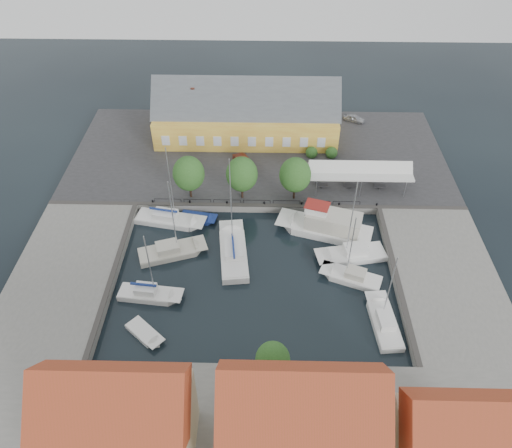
{
  "coord_description": "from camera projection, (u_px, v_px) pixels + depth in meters",
  "views": [
    {
      "loc": [
        1.07,
        -41.23,
        43.3
      ],
      "look_at": [
        0.0,
        6.0,
        1.5
      ],
      "focal_mm": 35.0,
      "sensor_mm": 36.0,
      "label": 1
    }
  ],
  "objects": [
    {
      "name": "east_boat_b",
      "position": [
        352.0,
        278.0,
        57.84
      ],
      "size": [
        7.42,
        4.74,
        9.93
      ],
      "color": "white",
      "rests_on": "ground"
    },
    {
      "name": "east_boat_a",
      "position": [
        352.0,
        255.0,
        60.64
      ],
      "size": [
        8.93,
        4.39,
        12.14
      ],
      "color": "white",
      "rests_on": "ground"
    },
    {
      "name": "warehouse",
      "position": [
        243.0,
        115.0,
        77.92
      ],
      "size": [
        28.56,
        14.0,
        9.55
      ],
      "color": "gold",
      "rests_on": "north_quay"
    },
    {
      "name": "east_quay",
      "position": [
        445.0,
        279.0,
        57.38
      ],
      "size": [
        12.0,
        24.0,
        1.0
      ],
      "primitive_type": "cube",
      "color": "slate",
      "rests_on": "ground"
    },
    {
      "name": "launch_nw",
      "position": [
        198.0,
        219.0,
        66.0
      ],
      "size": [
        5.15,
        2.8,
        0.88
      ],
      "color": "navy",
      "rests_on": "ground"
    },
    {
      "name": "car_silver",
      "position": [
        354.0,
        118.0,
        82.79
      ],
      "size": [
        3.8,
        2.76,
        1.2
      ],
      "primitive_type": "imported",
      "rotation": [
        0.0,
        0.0,
        1.14
      ],
      "color": "#A9ABB1",
      "rests_on": "north_quay"
    },
    {
      "name": "west_boat_a",
      "position": [
        169.0,
        220.0,
        65.48
      ],
      "size": [
        9.63,
        4.33,
        12.28
      ],
      "color": "white",
      "rests_on": "ground"
    },
    {
      "name": "east_boat_c",
      "position": [
        384.0,
        323.0,
        53.03
      ],
      "size": [
        3.14,
        7.95,
        10.02
      ],
      "color": "white",
      "rests_on": "ground"
    },
    {
      "name": "west_quay",
      "position": [
        66.0,
        273.0,
        58.13
      ],
      "size": [
        12.0,
        24.0,
        1.0
      ],
      "primitive_type": "cube",
      "color": "slate",
      "rests_on": "ground"
    },
    {
      "name": "quay_edge_fittings",
      "position": [
        256.0,
        233.0,
        62.43
      ],
      "size": [
        56.0,
        24.72,
        0.4
      ],
      "color": "#383533",
      "rests_on": "north_quay"
    },
    {
      "name": "south_bank",
      "position": [
        249.0,
        437.0,
        43.53
      ],
      "size": [
        56.0,
        14.0,
        1.0
      ],
      "primitive_type": "cube",
      "color": "slate",
      "rests_on": "ground"
    },
    {
      "name": "townhouses",
      "position": [
        272.0,
        434.0,
        38.29
      ],
      "size": [
        36.3,
        8.5,
        12.0
      ],
      "color": "beige",
      "rests_on": "south_bank"
    },
    {
      "name": "center_sailboat",
      "position": [
        233.0,
        253.0,
        60.8
      ],
      "size": [
        4.23,
        10.63,
        14.01
      ],
      "color": "white",
      "rests_on": "ground"
    },
    {
      "name": "west_boat_b",
      "position": [
        171.0,
        252.0,
        61.05
      ],
      "size": [
        8.72,
        5.36,
        11.39
      ],
      "color": "#B8B5A6",
      "rests_on": "ground"
    },
    {
      "name": "ground",
      "position": [
        255.0,
        267.0,
        59.58
      ],
      "size": [
        140.0,
        140.0,
        0.0
      ],
      "primitive_type": "plane",
      "color": "black",
      "rests_on": "ground"
    },
    {
      "name": "quay_trees",
      "position": [
        242.0,
        174.0,
        65.37
      ],
      "size": [
        18.2,
        4.2,
        6.3
      ],
      "color": "black",
      "rests_on": "north_quay"
    },
    {
      "name": "tent_canopy",
      "position": [
        360.0,
        172.0,
        67.76
      ],
      "size": [
        14.0,
        4.0,
        2.83
      ],
      "color": "silver",
      "rests_on": "north_quay"
    },
    {
      "name": "trawler",
      "position": [
        328.0,
        227.0,
        63.4
      ],
      "size": [
        12.67,
        7.06,
        5.0
      ],
      "color": "white",
      "rests_on": "ground"
    },
    {
      "name": "north_quay",
      "position": [
        259.0,
        156.0,
        76.47
      ],
      "size": [
        56.0,
        26.0,
        1.0
      ],
      "primitive_type": "cube",
      "color": "#2D2D30",
      "rests_on": "ground"
    },
    {
      "name": "car_red",
      "position": [
        243.0,
        163.0,
        72.74
      ],
      "size": [
        3.48,
        4.91,
        1.54
      ],
      "primitive_type": "imported",
      "rotation": [
        0.0,
        0.0,
        0.45
      ],
      "color": "maroon",
      "rests_on": "north_quay"
    },
    {
      "name": "launch_sw",
      "position": [
        145.0,
        334.0,
        52.18
      ],
      "size": [
        4.65,
        4.39,
        0.98
      ],
      "color": "white",
      "rests_on": "ground"
    },
    {
      "name": "west_boat_d",
      "position": [
        149.0,
        295.0,
        55.92
      ],
      "size": [
        7.51,
        2.97,
        9.97
      ],
      "color": "white",
      "rests_on": "ground"
    }
  ]
}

